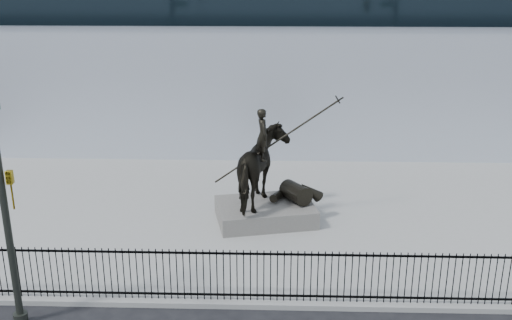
{
  "coord_description": "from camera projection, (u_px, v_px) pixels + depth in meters",
  "views": [
    {
      "loc": [
        -0.5,
        -12.91,
        8.99
      ],
      "look_at": [
        -1.1,
        6.0,
        2.56
      ],
      "focal_mm": 42.0,
      "sensor_mm": 36.0,
      "label": 1
    }
  ],
  "objects": [
    {
      "name": "building",
      "position": [
        284.0,
        44.0,
        32.57
      ],
      "size": [
        44.0,
        14.0,
        9.0
      ],
      "primitive_type": "cube",
      "color": "silver",
      "rests_on": "ground"
    },
    {
      "name": "statue_plinth",
      "position": [
        265.0,
        212.0,
        21.07
      ],
      "size": [
        3.74,
        2.95,
        0.62
      ],
      "primitive_type": "cube",
      "rotation": [
        0.0,
        0.0,
        0.22
      ],
      "color": "#5C5954",
      "rests_on": "plaza"
    },
    {
      "name": "picket_fence",
      "position": [
        291.0,
        276.0,
        15.98
      ],
      "size": [
        22.1,
        0.1,
        1.5
      ],
      "color": "black",
      "rests_on": "plaza"
    },
    {
      "name": "equestrian_statue",
      "position": [
        267.0,
        169.0,
        20.56
      ],
      "size": [
        4.18,
        3.05,
        3.61
      ],
      "rotation": [
        0.0,
        0.0,
        0.22
      ],
      "color": "black",
      "rests_on": "statue_plinth"
    },
    {
      "name": "plaza",
      "position": [
        287.0,
        216.0,
        21.69
      ],
      "size": [
        30.0,
        12.0,
        0.15
      ],
      "primitive_type": "cube",
      "color": "#999996",
      "rests_on": "ground"
    }
  ]
}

